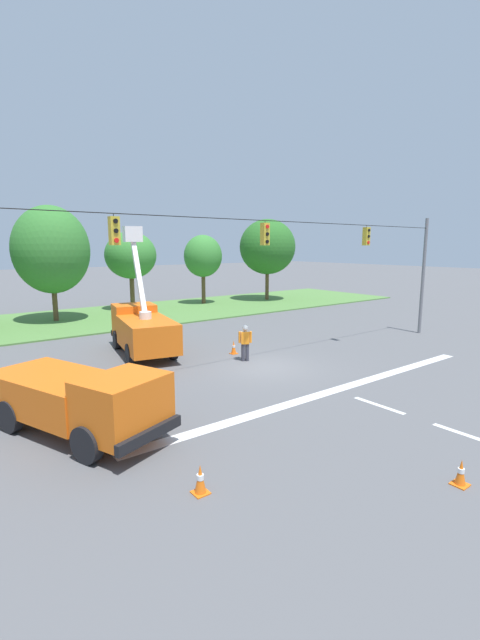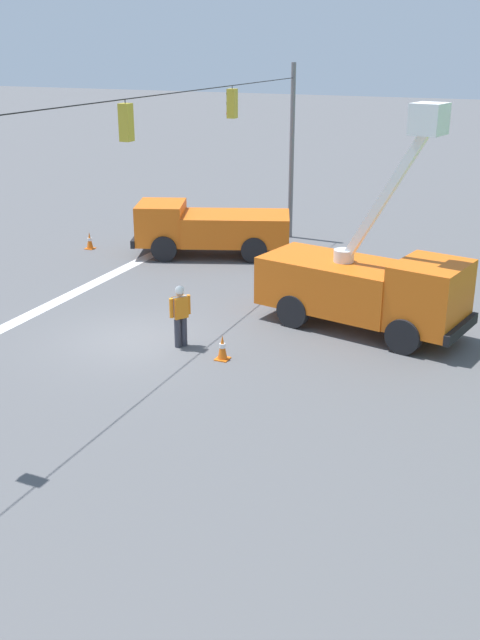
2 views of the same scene
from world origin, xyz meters
name	(u,v)px [view 2 (image 2 of 2)]	position (x,y,z in m)	size (l,w,h in m)	color
ground_plane	(135,339)	(0.00, 0.00, 0.00)	(200.00, 200.00, 0.00)	#565659
signal_gantry	(127,185)	(0.00, 0.00, 4.43)	(26.20, 0.33, 7.20)	slate
utility_truck_bucket_lift	(367,284)	(-3.40, 5.82, 1.41)	(3.47, 6.47, 6.52)	orange
utility_truck_support_near	(209,227)	(-9.01, -1.98, 1.11)	(4.30, 6.51, 2.06)	orange
road_worker	(180,312)	(-0.09, 1.45, 1.00)	(0.56, 0.42, 1.77)	#383842
traffic_cone_foreground_left	(222,348)	(0.30, 2.90, 0.34)	(0.36, 0.36, 0.70)	orange
traffic_cone_mid_right	(90,241)	(-7.86, -6.83, 0.34)	(0.36, 0.36, 0.70)	orange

